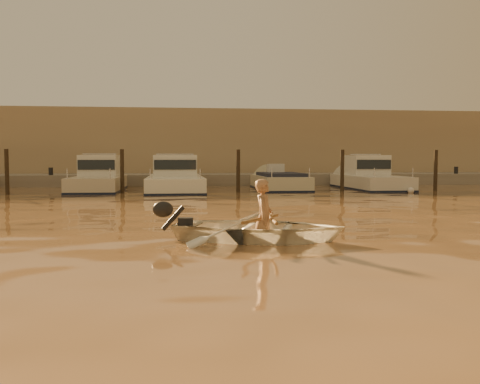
{
  "coord_description": "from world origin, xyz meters",
  "views": [
    {
      "loc": [
        -3.14,
        -10.87,
        1.59
      ],
      "look_at": [
        -1.53,
        2.3,
        0.75
      ],
      "focal_mm": 40.0,
      "sensor_mm": 36.0,
      "label": 1
    }
  ],
  "objects": [
    {
      "name": "quay",
      "position": [
        0.0,
        21.5,
        0.15
      ],
      "size": [
        52.0,
        4.0,
        1.0
      ],
      "primitive_type": "cube",
      "color": "gray",
      "rests_on": "ground_plane"
    },
    {
      "name": "moored_boat_2",
      "position": [
        -3.11,
        16.0,
        0.62
      ],
      "size": [
        2.66,
        8.79,
        1.75
      ],
      "primitive_type": null,
      "color": "white",
      "rests_on": "ground_plane"
    },
    {
      "name": "moored_boat_1",
      "position": [
        -6.87,
        16.0,
        0.62
      ],
      "size": [
        2.29,
        6.79,
        1.75
      ],
      "primitive_type": null,
      "color": "beige",
      "rests_on": "ground_plane"
    },
    {
      "name": "person",
      "position": [
        -1.43,
        -0.73,
        0.44
      ],
      "size": [
        0.5,
        0.62,
        1.48
      ],
      "primitive_type": "imported",
      "rotation": [
        0.0,
        0.0,
        1.26
      ],
      "color": "#A47552",
      "rests_on": "dinghy"
    },
    {
      "name": "moored_boat_3",
      "position": [
        2.19,
        16.0,
        0.22
      ],
      "size": [
        2.22,
        6.35,
        0.95
      ],
      "primitive_type": null,
      "color": "beige",
      "rests_on": "ground_plane"
    },
    {
      "name": "oar_starboard",
      "position": [
        -1.48,
        -0.72,
        0.42
      ],
      "size": [
        1.03,
        1.89,
        0.13
      ],
      "primitive_type": "cylinder",
      "rotation": [
        1.54,
        0.0,
        -0.48
      ],
      "color": "brown",
      "rests_on": "dinghy"
    },
    {
      "name": "piling_2",
      "position": [
        -0.2,
        13.8,
        0.9
      ],
      "size": [
        0.18,
        0.18,
        2.2
      ],
      "primitive_type": "cylinder",
      "color": "#2D2319",
      "rests_on": "ground_plane"
    },
    {
      "name": "oar_port",
      "position": [
        -1.29,
        -0.78,
        0.42
      ],
      "size": [
        0.27,
        2.1,
        0.13
      ],
      "primitive_type": "cylinder",
      "rotation": [
        1.54,
        0.0,
        -0.1
      ],
      "color": "brown",
      "rests_on": "dinghy"
    },
    {
      "name": "fender_d",
      "position": [
        2.25,
        14.18,
        0.1
      ],
      "size": [
        0.3,
        0.3,
        0.3
      ],
      "primitive_type": "sphere",
      "color": "#C45617",
      "rests_on": "ground_plane"
    },
    {
      "name": "piling_0",
      "position": [
        -10.5,
        13.8,
        0.9
      ],
      "size": [
        0.18,
        0.18,
        2.2
      ],
      "primitive_type": "cylinder",
      "color": "#2D2319",
      "rests_on": "ground_plane"
    },
    {
      "name": "moored_boat_4",
      "position": [
        6.99,
        16.0,
        0.62
      ],
      "size": [
        2.35,
        7.21,
        1.75
      ],
      "primitive_type": null,
      "color": "silver",
      "rests_on": "ground_plane"
    },
    {
      "name": "piling_4",
      "position": [
        9.5,
        13.8,
        0.9
      ],
      "size": [
        0.18,
        0.18,
        2.2
      ],
      "primitive_type": "cylinder",
      "color": "#2D2319",
      "rests_on": "ground_plane"
    },
    {
      "name": "ground_plane",
      "position": [
        0.0,
        0.0,
        0.0
      ],
      "size": [
        160.0,
        160.0,
        0.0
      ],
      "primitive_type": "plane",
      "color": "brown",
      "rests_on": "ground"
    },
    {
      "name": "fender_c",
      "position": [
        -2.35,
        12.35,
        0.1
      ],
      "size": [
        0.3,
        0.3,
        0.3
      ],
      "primitive_type": "sphere",
      "color": "silver",
      "rests_on": "ground_plane"
    },
    {
      "name": "dinghy",
      "position": [
        -1.53,
        -0.7,
        0.22
      ],
      "size": [
        3.86,
        3.24,
        0.68
      ],
      "primitive_type": "imported",
      "rotation": [
        0.0,
        0.0,
        1.26
      ],
      "color": "white",
      "rests_on": "ground_plane"
    },
    {
      "name": "piling_1",
      "position": [
        -5.5,
        13.8,
        0.9
      ],
      "size": [
        0.18,
        0.18,
        2.2
      ],
      "primitive_type": "cylinder",
      "color": "#2D2319",
      "rests_on": "ground_plane"
    },
    {
      "name": "fender_b",
      "position": [
        -6.28,
        13.44,
        0.1
      ],
      "size": [
        0.3,
        0.3,
        0.3
      ],
      "primitive_type": "sphere",
      "color": "orange",
      "rests_on": "ground_plane"
    },
    {
      "name": "fender_e",
      "position": [
        7.71,
        12.64,
        0.1
      ],
      "size": [
        0.3,
        0.3,
        0.3
      ],
      "primitive_type": "sphere",
      "color": "silver",
      "rests_on": "ground_plane"
    },
    {
      "name": "outboard_motor",
      "position": [
        -2.96,
        -0.25,
        0.28
      ],
      "size": [
        0.98,
        0.65,
        0.7
      ],
      "primitive_type": null,
      "rotation": [
        0.0,
        0.0,
        -0.31
      ],
      "color": "black",
      "rests_on": "dinghy"
    },
    {
      "name": "waterfront_building",
      "position": [
        0.0,
        27.0,
        2.4
      ],
      "size": [
        46.0,
        7.0,
        4.8
      ],
      "primitive_type": "cube",
      "color": "#9E8466",
      "rests_on": "quay"
    },
    {
      "name": "piling_3",
      "position": [
        4.8,
        13.8,
        0.9
      ],
      "size": [
        0.18,
        0.18,
        2.2
      ],
      "primitive_type": "cylinder",
      "color": "#2D2319",
      "rests_on": "ground_plane"
    }
  ]
}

